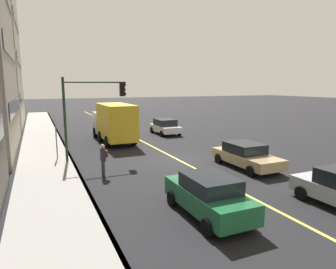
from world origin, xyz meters
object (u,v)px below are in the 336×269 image
object	(u,v)px
traffic_light_mast	(90,104)
street_sign_post	(56,137)
car_white	(165,126)
truck_yellow	(114,122)
car_tan	(246,155)
pedestrian_with_backpack	(103,158)
car_green	(208,195)

from	to	relation	value
traffic_light_mast	street_sign_post	bearing A→B (deg)	62.47
car_white	truck_yellow	distance (m)	6.05
car_tan	street_sign_post	xyz separation A→B (m)	(6.30, 10.14, 0.82)
street_sign_post	car_tan	bearing A→B (deg)	-121.83
pedestrian_with_backpack	traffic_light_mast	bearing A→B (deg)	-0.49
pedestrian_with_backpack	street_sign_post	distance (m)	5.13
car_tan	street_sign_post	bearing A→B (deg)	58.17
car_white	pedestrian_with_backpack	world-z (taller)	pedestrian_with_backpack
car_white	street_sign_post	world-z (taller)	street_sign_post
car_tan	car_white	world-z (taller)	car_white
car_white	street_sign_post	bearing A→B (deg)	123.00
pedestrian_with_backpack	traffic_light_mast	xyz separation A→B (m)	(3.61, -0.03, 2.63)
car_tan	car_white	distance (m)	13.22
street_sign_post	truck_yellow	bearing A→B (deg)	-45.11
traffic_light_mast	pedestrian_with_backpack	bearing A→B (deg)	179.51
car_tan	traffic_light_mast	world-z (taller)	traffic_light_mast
truck_yellow	pedestrian_with_backpack	size ratio (longest dim) A/B	4.23
street_sign_post	car_green	bearing A→B (deg)	-157.61
car_green	truck_yellow	world-z (taller)	truck_yellow
car_tan	car_white	bearing A→B (deg)	-2.17
traffic_light_mast	street_sign_post	distance (m)	3.14
pedestrian_with_backpack	street_sign_post	world-z (taller)	street_sign_post
car_tan	traffic_light_mast	distance (m)	10.06
truck_yellow	street_sign_post	xyz separation A→B (m)	(-4.98, 5.00, -0.18)
car_green	truck_yellow	size ratio (longest dim) A/B	0.56
car_tan	truck_yellow	bearing A→B (deg)	24.54
car_white	pedestrian_with_backpack	size ratio (longest dim) A/B	2.26
car_white	pedestrian_with_backpack	xyz separation A→B (m)	(-11.60, 8.62, 0.26)
car_green	pedestrian_with_backpack	bearing A→B (deg)	21.66
car_green	pedestrian_with_backpack	size ratio (longest dim) A/B	2.35
car_white	car_tan	bearing A→B (deg)	177.83
truck_yellow	traffic_light_mast	distance (m)	7.00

